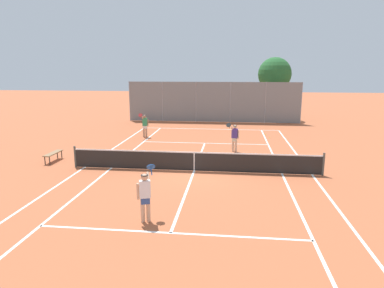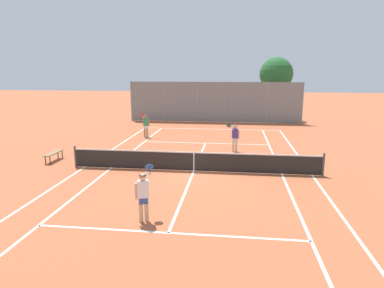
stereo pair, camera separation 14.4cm
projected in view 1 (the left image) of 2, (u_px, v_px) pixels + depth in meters
name	position (u px, v px, depth m)	size (l,w,h in m)	color
ground_plane	(194.00, 171.00, 16.41)	(120.00, 120.00, 0.00)	#B25B38
court_line_markings	(194.00, 171.00, 16.41)	(11.10, 23.90, 0.01)	white
tennis_net	(194.00, 161.00, 16.30)	(12.00, 0.10, 1.07)	#474C47
player_near_side	(145.00, 194.00, 10.79)	(0.48, 0.87, 1.77)	#D8A884
player_far_left	(145.00, 124.00, 24.50)	(0.56, 0.82, 1.77)	tan
player_far_right	(235.00, 136.00, 20.12)	(0.78, 0.71, 1.77)	beige
loose_tennis_ball_0	(265.00, 134.00, 25.54)	(0.07, 0.07, 0.07)	#D1DB33
loose_tennis_ball_1	(270.00, 138.00, 24.33)	(0.07, 0.07, 0.07)	#D1DB33
courtside_bench	(53.00, 154.00, 18.09)	(0.36, 1.50, 0.47)	olive
back_fence	(213.00, 102.00, 31.34)	(15.80, 0.08, 3.69)	gray
tree_behind_left	(275.00, 75.00, 32.96)	(3.19, 3.19, 5.94)	brown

